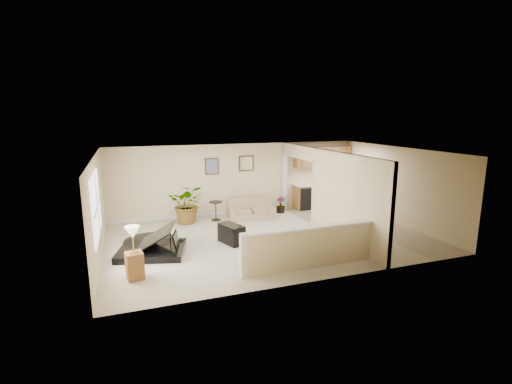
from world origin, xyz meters
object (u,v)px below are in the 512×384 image
object	(u,v)px
accent_table	(216,208)
piano	(149,228)
loveseat	(251,208)
lamp_stand	(134,257)
palm_plant	(188,204)
small_plant	(281,206)
piano_bench	(231,234)

from	to	relation	value
accent_table	piano	bearing A→B (deg)	-135.18
loveseat	lamp_stand	size ratio (longest dim) A/B	1.40
accent_table	lamp_stand	xyz separation A→B (m)	(-2.73, -3.87, 0.09)
palm_plant	lamp_stand	size ratio (longest dim) A/B	1.18
piano	small_plant	xyz separation A→B (m)	(4.77, 2.49, -0.40)
piano	loveseat	size ratio (longest dim) A/B	1.32
small_plant	piano_bench	bearing A→B (deg)	-135.29
piano_bench	lamp_stand	size ratio (longest dim) A/B	0.67
piano_bench	loveseat	world-z (taller)	loveseat
accent_table	palm_plant	distance (m)	0.95
piano_bench	small_plant	size ratio (longest dim) A/B	1.39
piano	palm_plant	size ratio (longest dim) A/B	1.56
piano_bench	palm_plant	size ratio (longest dim) A/B	0.57
piano	piano_bench	bearing A→B (deg)	12.99
palm_plant	small_plant	distance (m)	3.41
palm_plant	piano_bench	bearing A→B (deg)	-71.54
piano_bench	accent_table	world-z (taller)	accent_table
lamp_stand	small_plant	bearing A→B (deg)	38.02
accent_table	loveseat	bearing A→B (deg)	-3.80
palm_plant	lamp_stand	distance (m)	4.27
accent_table	lamp_stand	world-z (taller)	lamp_stand
piano	lamp_stand	xyz separation A→B (m)	(-0.41, -1.56, -0.14)
palm_plant	small_plant	bearing A→B (deg)	3.20
piano_bench	palm_plant	world-z (taller)	palm_plant
piano_bench	accent_table	size ratio (longest dim) A/B	1.23
piano	palm_plant	distance (m)	2.69
piano	piano_bench	size ratio (longest dim) A/B	2.74
loveseat	palm_plant	world-z (taller)	palm_plant
piano	small_plant	distance (m)	5.40
piano_bench	lamp_stand	xyz separation A→B (m)	(-2.60, -1.49, 0.24)
piano_bench	small_plant	world-z (taller)	small_plant
loveseat	lamp_stand	bearing A→B (deg)	-127.99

